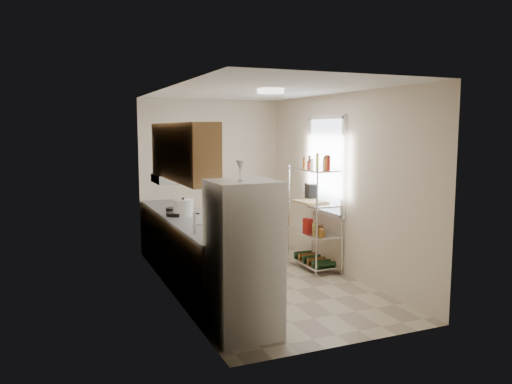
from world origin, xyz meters
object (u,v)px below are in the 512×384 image
cutting_board (310,202)px  refrigerator (243,259)px  espresso_machine (311,192)px  rice_cooker (183,208)px  frying_pan_large (177,214)px

cutting_board → refrigerator: bearing=-134.1°
espresso_machine → refrigerator: bearing=-121.2°
rice_cooker → frying_pan_large: size_ratio=0.99×
rice_cooker → frying_pan_large: bearing=160.0°
refrigerator → espresso_machine: size_ratio=6.12×
frying_pan_large → rice_cooker: bearing=-5.6°
refrigerator → cutting_board: size_ratio=3.32×
rice_cooker → frying_pan_large: (-0.09, 0.03, -0.09)m
refrigerator → cutting_board: refrigerator is taller
refrigerator → cutting_board: bearing=45.9°
frying_pan_large → espresso_machine: (2.10, -0.03, 0.22)m
refrigerator → frying_pan_large: size_ratio=5.59×
frying_pan_large → espresso_machine: size_ratio=1.09×
rice_cooker → cutting_board: size_ratio=0.59×
espresso_machine → cutting_board: bearing=-110.4°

